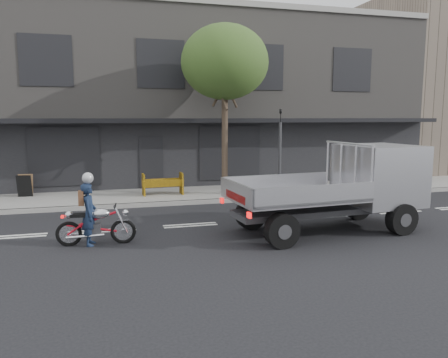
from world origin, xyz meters
TOP-DOWN VIEW (x-y plane):
  - ground at (0.00, 0.00)m, footprint 80.00×80.00m
  - sidewalk at (0.00, 4.70)m, footprint 32.00×3.20m
  - kerb at (0.00, 3.10)m, footprint 32.00×0.20m
  - building_main at (0.00, 11.30)m, footprint 26.00×10.00m
  - street_tree at (2.20, 4.20)m, footprint 3.40×3.40m
  - traffic_light_pole at (4.20, 3.35)m, footprint 0.12×0.12m
  - motorcycle at (-2.66, -1.32)m, footprint 1.97×0.57m
  - rider at (-2.81, -1.32)m, footprint 0.42×0.60m
  - flatbed_ute at (4.76, -1.59)m, footprint 5.58×2.63m
  - construction_barrier at (-0.24, 4.32)m, footprint 1.63×0.73m
  - sandwich_board at (-5.43, 5.44)m, footprint 0.57×0.41m

SIDE VIEW (x-z plane):
  - ground at x=0.00m, z-range 0.00..0.00m
  - sidewalk at x=0.00m, z-range 0.00..0.15m
  - kerb at x=0.00m, z-range 0.00..0.15m
  - motorcycle at x=-2.66m, z-range 0.01..1.03m
  - sandwich_board at x=-5.43m, z-range 0.15..1.00m
  - construction_barrier at x=-0.24m, z-range 0.15..1.05m
  - rider at x=-2.81m, z-range 0.00..1.58m
  - flatbed_ute at x=4.76m, z-range 0.18..2.69m
  - traffic_light_pole at x=4.20m, z-range -0.10..3.40m
  - building_main at x=0.00m, z-range 0.00..8.00m
  - street_tree at x=2.20m, z-range 1.90..8.65m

